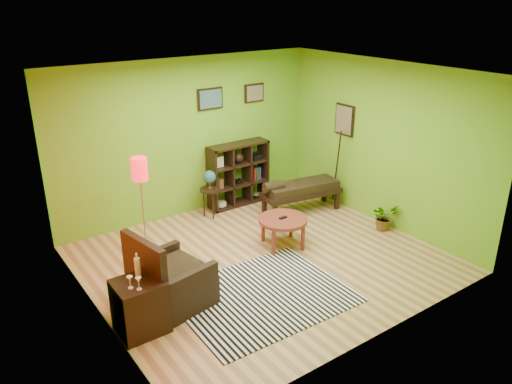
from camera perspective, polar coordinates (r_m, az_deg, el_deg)
ground at (r=7.69m, az=0.85°, el=-7.70°), size 5.00×5.00×0.00m
room_shell at (r=6.93m, az=0.24°, el=5.17°), size 5.04×4.54×2.82m
zebra_rug at (r=6.85m, az=0.74°, el=-11.71°), size 2.29×1.83×0.01m
coffee_table at (r=7.91m, az=3.09°, el=-3.45°), size 0.78×0.78×0.50m
armchair at (r=6.60m, az=-9.94°, el=-10.21°), size 1.01×1.01×1.06m
side_cabinet at (r=6.21m, az=-13.08°, el=-12.56°), size 0.57×0.52×0.98m
floor_lamp at (r=7.29m, az=-13.09°, el=1.50°), size 0.25×0.25×1.64m
globe_table at (r=8.86m, az=-5.32°, el=1.13°), size 0.36×0.36×0.88m
cube_shelf at (r=9.43m, az=-1.95°, el=2.07°), size 1.20×0.35×1.20m
bench at (r=9.16m, az=4.99°, el=0.30°), size 1.55×0.75×0.69m
potted_plant at (r=8.81m, az=14.40°, el=-3.06°), size 0.49×0.53×0.36m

